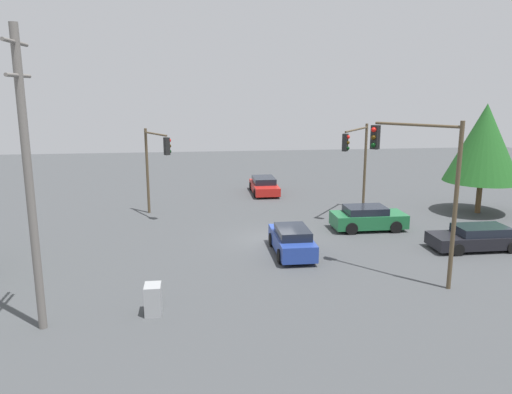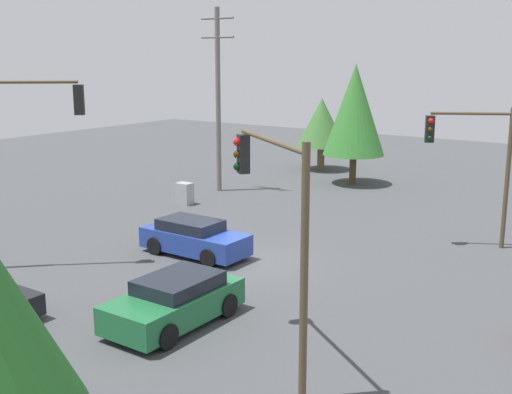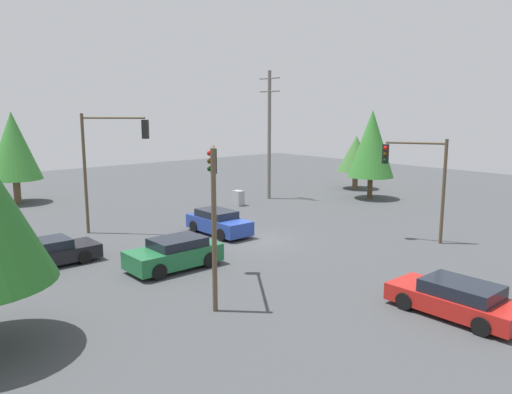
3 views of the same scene
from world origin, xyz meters
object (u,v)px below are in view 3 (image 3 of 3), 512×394
object	(u,v)px
sedan_blue	(218,222)
traffic_signal_cross	(418,172)
sedan_red	(456,299)
traffic_signal_main	(213,191)
traffic_signal_aux	(108,153)
electrical_cabinet	(238,198)
sedan_dark	(44,253)
sedan_green	(175,253)

from	to	relation	value
sedan_blue	traffic_signal_cross	distance (m)	11.48
sedan_red	traffic_signal_main	size ratio (longest dim) A/B	0.78
sedan_blue	traffic_signal_aux	distance (m)	7.43
sedan_red	electrical_cabinet	xyz separation A→B (m)	(-20.93, 7.12, -0.05)
sedan_dark	traffic_signal_aux	size ratio (longest dim) A/B	0.68
sedan_blue	sedan_green	distance (m)	6.53
sedan_blue	traffic_signal_cross	bearing A→B (deg)	130.69
sedan_blue	sedan_green	xyz separation A→B (m)	(3.80, -5.31, 0.00)
traffic_signal_cross	traffic_signal_aux	distance (m)	17.27
traffic_signal_cross	sedan_dark	bearing A→B (deg)	34.04
sedan_red	traffic_signal_main	xyz separation A→B (m)	(-7.35, -5.06, 3.45)
traffic_signal_cross	electrical_cabinet	world-z (taller)	traffic_signal_cross
sedan_blue	sedan_red	world-z (taller)	sedan_blue
electrical_cabinet	sedan_red	bearing A→B (deg)	-18.78
traffic_signal_main	sedan_dark	bearing A→B (deg)	62.50
traffic_signal_main	traffic_signal_aux	world-z (taller)	traffic_signal_aux
traffic_signal_main	sedan_green	bearing A→B (deg)	29.30
sedan_green	electrical_cabinet	size ratio (longest dim) A/B	3.76
traffic_signal_main	traffic_signal_cross	xyz separation A→B (m)	(0.89, 12.96, -0.22)
sedan_green	traffic_signal_cross	world-z (taller)	traffic_signal_cross
sedan_red	traffic_signal_cross	bearing A→B (deg)	39.26
sedan_red	traffic_signal_main	bearing A→B (deg)	124.57
sedan_green	sedan_dark	size ratio (longest dim) A/B	0.90
traffic_signal_main	electrical_cabinet	distance (m)	18.57
sedan_green	sedan_dark	world-z (taller)	sedan_green
sedan_dark	electrical_cabinet	size ratio (longest dim) A/B	4.20
sedan_blue	traffic_signal_aux	size ratio (longest dim) A/B	0.62
sedan_green	traffic_signal_main	size ratio (longest dim) A/B	0.73
traffic_signal_main	traffic_signal_aux	distance (m)	11.71
sedan_dark	electrical_cabinet	world-z (taller)	sedan_dark
sedan_dark	traffic_signal_main	bearing A→B (deg)	26.22
sedan_green	traffic_signal_aux	size ratio (longest dim) A/B	0.61
traffic_signal_main	traffic_signal_aux	size ratio (longest dim) A/B	0.84
traffic_signal_aux	sedan_green	bearing A→B (deg)	-46.14
traffic_signal_cross	sedan_red	bearing A→B (deg)	100.92
electrical_cabinet	sedan_blue	bearing A→B (deg)	-46.46
sedan_red	traffic_signal_cross	size ratio (longest dim) A/B	0.81
sedan_red	electrical_cabinet	bearing A→B (deg)	71.22
sedan_green	traffic_signal_aux	world-z (taller)	traffic_signal_aux
sedan_blue	traffic_signal_aux	world-z (taller)	traffic_signal_aux
traffic_signal_aux	electrical_cabinet	distance (m)	11.99
sedan_green	traffic_signal_main	xyz separation A→B (m)	(3.69, -0.45, 3.37)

